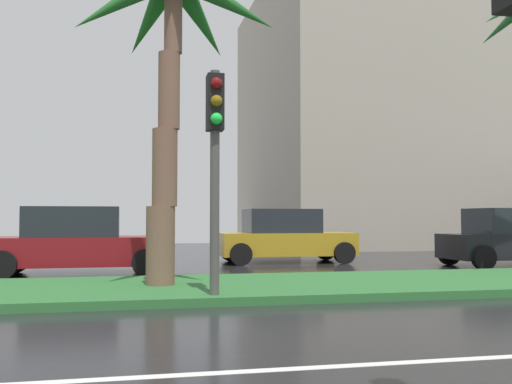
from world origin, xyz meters
TOP-DOWN VIEW (x-y plane):
  - palm_tree_centre_left at (4.49, 8.08)m, footprint 4.22×4.00m
  - traffic_signal_median_right at (5.08, 6.37)m, footprint 0.28×0.43m
  - car_in_traffic_second at (2.39, 12.16)m, footprint 4.30×2.02m
  - car_in_traffic_third at (8.59, 14.95)m, footprint 4.30×2.02m
  - building_far_right at (21.32, 27.22)m, footprint 21.36×14.48m

SIDE VIEW (x-z plane):
  - car_in_traffic_second at x=2.39m, z-range -0.03..1.69m
  - car_in_traffic_third at x=8.59m, z-range -0.03..1.69m
  - traffic_signal_median_right at x=5.08m, z-range 0.87..4.66m
  - palm_tree_centre_left at x=4.49m, z-range 1.87..8.47m
  - building_far_right at x=21.32m, z-range 0.00..13.94m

